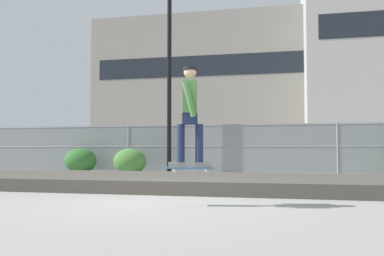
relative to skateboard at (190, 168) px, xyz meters
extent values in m
plane|color=gray|center=(-0.58, 0.21, -0.61)|extent=(120.00, 120.00, 0.00)
cube|color=#4C473F|center=(-0.58, 3.13, -0.47)|extent=(16.48, 3.64, 0.28)
cube|color=#2D608C|center=(0.00, 0.00, 0.00)|extent=(0.82, 0.33, 0.02)
cylinder|color=silver|center=(0.24, 0.13, -0.03)|extent=(0.06, 0.04, 0.05)
cylinder|color=silver|center=(0.27, -0.05, -0.03)|extent=(0.06, 0.04, 0.05)
cylinder|color=silver|center=(-0.27, 0.05, -0.03)|extent=(0.06, 0.04, 0.05)
cylinder|color=silver|center=(-0.24, -0.13, -0.03)|extent=(0.06, 0.04, 0.05)
cube|color=#99999E|center=(0.26, 0.04, -0.01)|extent=(0.07, 0.15, 0.01)
cube|color=#99999E|center=(-0.26, -0.04, -0.01)|extent=(0.07, 0.15, 0.01)
cube|color=gray|center=(0.22, 0.04, 0.06)|extent=(0.29, 0.14, 0.09)
cube|color=gray|center=(-0.22, -0.04, 0.06)|extent=(0.29, 0.14, 0.09)
cylinder|color=#1E284C|center=(0.15, 0.03, 0.42)|extent=(0.13, 0.13, 0.63)
cylinder|color=#1E284C|center=(-0.15, -0.03, 0.42)|extent=(0.13, 0.13, 0.63)
cube|color=#1E284C|center=(0.00, 0.00, 0.83)|extent=(0.29, 0.38, 0.18)
cube|color=#4C7F3F|center=(0.00, 0.00, 1.19)|extent=(0.28, 0.41, 0.54)
cylinder|color=#4C7F3F|center=(-0.04, 0.24, 1.13)|extent=(0.24, 0.13, 0.58)
cylinder|color=#4C7F3F|center=(0.04, -0.24, 1.13)|extent=(0.24, 0.13, 0.58)
sphere|color=tan|center=(0.00, 0.00, 1.61)|extent=(0.21, 0.21, 0.21)
cylinder|color=black|center=(0.00, 0.00, 1.67)|extent=(0.24, 0.24, 0.05)
cylinder|color=gray|center=(-4.48, 8.76, 0.31)|extent=(0.06, 0.06, 1.85)
cylinder|color=gray|center=(3.32, 8.76, 0.31)|extent=(0.06, 0.06, 1.85)
cylinder|color=gray|center=(-0.58, 8.76, 1.20)|extent=(23.43, 0.04, 0.04)
cylinder|color=gray|center=(-0.58, 8.76, 0.40)|extent=(23.43, 0.04, 0.04)
cylinder|color=gray|center=(-0.58, 8.76, -0.55)|extent=(23.43, 0.04, 0.04)
cube|color=gray|center=(-0.58, 8.76, 0.31)|extent=(23.43, 0.01, 1.85)
cylinder|color=black|center=(-2.69, 8.27, 2.79)|extent=(0.16, 0.16, 6.81)
cube|color=black|center=(-6.08, 11.01, 0.06)|extent=(4.55, 2.21, 0.70)
cube|color=#23282D|center=(-6.28, 10.99, 0.73)|extent=(2.34, 1.80, 0.64)
cylinder|color=black|center=(-4.80, 11.99, -0.29)|extent=(0.66, 0.30, 0.64)
cylinder|color=black|center=(-4.64, 10.29, -0.29)|extent=(0.66, 0.30, 0.64)
cylinder|color=black|center=(-7.52, 11.73, -0.29)|extent=(0.66, 0.30, 0.64)
cylinder|color=black|center=(-7.35, 10.03, -0.29)|extent=(0.66, 0.30, 0.64)
cube|color=maroon|center=(-0.21, 11.00, 0.06)|extent=(4.52, 2.13, 0.70)
cube|color=#23282D|center=(-0.41, 10.98, 0.73)|extent=(2.31, 1.76, 0.64)
cylinder|color=black|center=(1.08, 11.95, -0.29)|extent=(0.66, 0.29, 0.64)
cylinder|color=black|center=(1.21, 10.25, -0.29)|extent=(0.66, 0.29, 0.64)
cylinder|color=black|center=(-1.64, 11.75, -0.29)|extent=(0.66, 0.29, 0.64)
cylinder|color=black|center=(-1.51, 10.04, -0.29)|extent=(0.66, 0.29, 0.64)
cube|color=silver|center=(5.17, 10.99, 0.06)|extent=(4.41, 1.83, 0.70)
cube|color=#23282D|center=(4.97, 10.99, 0.73)|extent=(2.21, 1.62, 0.64)
cylinder|color=black|center=(3.80, 11.84, -0.29)|extent=(0.64, 0.24, 0.64)
cylinder|color=black|center=(3.81, 10.13, -0.29)|extent=(0.64, 0.24, 0.64)
cube|color=gray|center=(-7.69, 47.32, 8.14)|extent=(29.90, 10.01, 17.50)
cube|color=#1E232B|center=(-7.69, 42.29, 10.24)|extent=(27.50, 0.04, 2.50)
ellipsoid|color=#336B2D|center=(-6.13, 7.99, -0.13)|extent=(1.24, 1.02, 0.96)
ellipsoid|color=#477F38|center=(-3.99, 7.65, -0.14)|extent=(1.23, 1.00, 0.95)
camera|label=1|loc=(1.57, -6.84, 0.33)|focal=39.48mm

